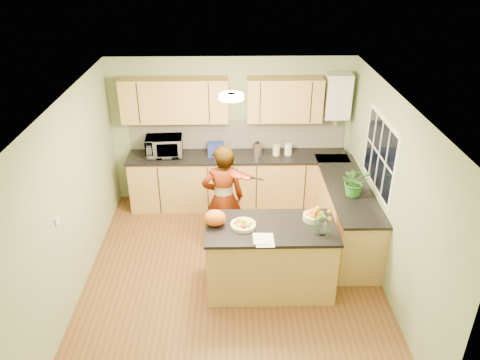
{
  "coord_description": "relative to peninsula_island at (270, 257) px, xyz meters",
  "views": [
    {
      "loc": [
        -0.0,
        -5.11,
        4.16
      ],
      "look_at": [
        0.11,
        0.5,
        1.23
      ],
      "focal_mm": 35.0,
      "sensor_mm": 36.0,
      "label": 1
    }
  ],
  "objects": [
    {
      "name": "ceiling_lamp",
      "position": [
        -0.48,
        0.52,
        1.99
      ],
      "size": [
        0.3,
        0.3,
        0.07
      ],
      "color": "#FFEABF",
      "rests_on": "ceiling"
    },
    {
      "name": "splashback",
      "position": [
        -0.38,
        2.45,
        0.73
      ],
      "size": [
        3.6,
        0.02,
        0.52
      ],
      "primitive_type": "cube",
      "color": "#EEE7CE",
      "rests_on": "back_counter"
    },
    {
      "name": "kettle",
      "position": [
        -0.06,
        2.14,
        0.59
      ],
      "size": [
        0.16,
        0.16,
        0.3
      ],
      "rotation": [
        0.0,
        0.0,
        -0.08
      ],
      "color": "#B0B0B5",
      "rests_on": "back_counter"
    },
    {
      "name": "floor",
      "position": [
        -0.48,
        0.22,
        -0.47
      ],
      "size": [
        4.5,
        4.5,
        0.0
      ],
      "primitive_type": "plane",
      "color": "brown",
      "rests_on": "ground"
    },
    {
      "name": "flower_vase",
      "position": [
        0.6,
        -0.18,
        0.76
      ],
      "size": [
        0.24,
        0.24,
        0.44
      ],
      "rotation": [
        0.0,
        0.0,
        -0.15
      ],
      "color": "silver",
      "rests_on": "peninsula_island"
    },
    {
      "name": "fruit_dish",
      "position": [
        -0.35,
        -0.0,
        0.52
      ],
      "size": [
        0.32,
        0.32,
        0.11
      ],
      "color": "beige",
      "rests_on": "peninsula_island"
    },
    {
      "name": "peninsula_island",
      "position": [
        0.0,
        0.0,
        0.0
      ],
      "size": [
        1.65,
        0.84,
        0.94
      ],
      "color": "tan",
      "rests_on": "floor"
    },
    {
      "name": "wall_back",
      "position": [
        -0.48,
        2.47,
        0.78
      ],
      "size": [
        4.0,
        0.02,
        2.5
      ],
      "primitive_type": "cube",
      "color": "gray",
      "rests_on": "floor"
    },
    {
      "name": "jar_cream",
      "position": [
        0.25,
        2.16,
        0.55
      ],
      "size": [
        0.15,
        0.15,
        0.18
      ],
      "primitive_type": "cylinder",
      "rotation": [
        0.0,
        0.0,
        0.4
      ],
      "color": "beige",
      "rests_on": "back_counter"
    },
    {
      "name": "back_counter",
      "position": [
        -0.38,
        2.17,
        -0.0
      ],
      "size": [
        3.64,
        0.62,
        0.94
      ],
      "color": "tan",
      "rests_on": "floor"
    },
    {
      "name": "upper_cabinets",
      "position": [
        -0.66,
        2.3,
        1.38
      ],
      "size": [
        3.2,
        0.34,
        0.7
      ],
      "color": "tan",
      "rests_on": "wall_back"
    },
    {
      "name": "microwave",
      "position": [
        -1.59,
        2.18,
        0.63
      ],
      "size": [
        0.61,
        0.43,
        0.33
      ],
      "primitive_type": "imported",
      "rotation": [
        0.0,
        0.0,
        0.06
      ],
      "color": "white",
      "rests_on": "back_counter"
    },
    {
      "name": "right_counter",
      "position": [
        1.22,
        1.07,
        -0.0
      ],
      "size": [
        0.62,
        2.24,
        0.94
      ],
      "color": "tan",
      "rests_on": "floor"
    },
    {
      "name": "wall_left",
      "position": [
        -2.48,
        0.22,
        0.78
      ],
      "size": [
        0.02,
        4.5,
        2.5
      ],
      "primitive_type": "cube",
      "color": "gray",
      "rests_on": "floor"
    },
    {
      "name": "jar_white",
      "position": [
        0.45,
        2.17,
        0.56
      ],
      "size": [
        0.15,
        0.15,
        0.19
      ],
      "primitive_type": "cylinder",
      "rotation": [
        0.0,
        0.0,
        0.29
      ],
      "color": "white",
      "rests_on": "back_counter"
    },
    {
      "name": "violin",
      "position": [
        -0.41,
        0.69,
        0.85
      ],
      "size": [
        0.59,
        0.51,
        0.15
      ],
      "primitive_type": null,
      "rotation": [
        0.17,
        0.0,
        -0.61
      ],
      "color": "#4A0F04",
      "rests_on": "violinist"
    },
    {
      "name": "potted_plant",
      "position": [
        1.22,
        0.78,
        0.69
      ],
      "size": [
        0.41,
        0.36,
        0.44
      ],
      "primitive_type": "imported",
      "rotation": [
        0.0,
        0.0,
        0.03
      ],
      "color": "#2C7025",
      "rests_on": "right_counter"
    },
    {
      "name": "blue_box",
      "position": [
        -0.75,
        2.19,
        0.57
      ],
      "size": [
        0.28,
        0.22,
        0.21
      ],
      "primitive_type": "cube",
      "rotation": [
        0.0,
        0.0,
        0.08
      ],
      "color": "navy",
      "rests_on": "back_counter"
    },
    {
      "name": "boiler",
      "position": [
        1.22,
        2.31,
        1.42
      ],
      "size": [
        0.4,
        0.3,
        0.86
      ],
      "color": "white",
      "rests_on": "wall_back"
    },
    {
      "name": "orange_bag",
      "position": [
        -0.7,
        0.05,
        0.57
      ],
      "size": [
        0.34,
        0.32,
        0.2
      ],
      "primitive_type": "ellipsoid",
      "rotation": [
        0.0,
        0.0,
        -0.41
      ],
      "color": "#E85813",
      "rests_on": "peninsula_island"
    },
    {
      "name": "wall_front",
      "position": [
        -0.48,
        -2.03,
        0.78
      ],
      "size": [
        4.0,
        0.02,
        2.5
      ],
      "primitive_type": "cube",
      "color": "gray",
      "rests_on": "floor"
    },
    {
      "name": "papers",
      "position": [
        -0.1,
        -0.3,
        0.48
      ],
      "size": [
        0.22,
        0.29,
        0.01
      ],
      "primitive_type": "cube",
      "color": "white",
      "rests_on": "peninsula_island"
    },
    {
      "name": "orange_bowl",
      "position": [
        0.55,
        0.15,
        0.54
      ],
      "size": [
        0.26,
        0.26,
        0.15
      ],
      "color": "beige",
      "rests_on": "peninsula_island"
    },
    {
      "name": "violinist",
      "position": [
        -0.61,
        0.91,
        0.35
      ],
      "size": [
        0.65,
        0.47,
        1.65
      ],
      "primitive_type": "imported",
      "rotation": [
        0.0,
        0.0,
        3.27
      ],
      "color": "#DEA288",
      "rests_on": "floor"
    },
    {
      "name": "light_switch",
      "position": [
        -2.47,
        -0.38,
        0.83
      ],
      "size": [
        0.02,
        0.09,
        0.09
      ],
      "primitive_type": "cube",
      "color": "white",
      "rests_on": "wall_left"
    },
    {
      "name": "window_right",
      "position": [
        1.51,
        0.82,
        1.08
      ],
      "size": [
        0.01,
        1.3,
        1.05
      ],
      "color": "white",
      "rests_on": "wall_right"
    },
    {
      "name": "ceiling",
      "position": [
        -0.48,
        0.22,
        2.03
      ],
      "size": [
        4.0,
        4.5,
        0.02
      ],
      "primitive_type": "cube",
      "color": "silver",
      "rests_on": "wall_back"
    },
    {
      "name": "wall_right",
      "position": [
        1.52,
        0.22,
        0.78
      ],
      "size": [
        0.02,
        4.5,
        2.5
      ],
      "primitive_type": "cube",
      "color": "gray",
      "rests_on": "floor"
    }
  ]
}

